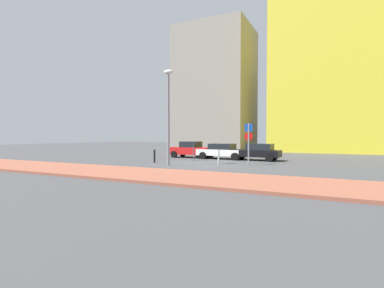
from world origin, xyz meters
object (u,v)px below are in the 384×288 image
Objects in this scene: parked_car_white at (222,151)px; parking_meter at (194,149)px; street_lamp at (168,109)px; traffic_bollard_mid at (219,157)px; parked_car_red at (191,149)px; parked_car_black at (256,152)px; parking_sign_post at (249,139)px; traffic_bollard_near at (154,156)px.

parking_meter is at bearing -111.00° from parked_car_white.
traffic_bollard_mid is (2.88, 2.43, -3.45)m from street_lamp.
traffic_bollard_mid is at bearing -45.39° from parked_car_red.
parked_car_red reaches higher than parked_car_black.
parked_car_black is at bearing 96.15° from parking_sign_post.
parking_meter is at bearing 86.97° from street_lamp.
parked_car_black is 0.63× the size of street_lamp.
street_lamp reaches higher than parked_car_red.
street_lamp reaches higher than parking_sign_post.
parking_meter is at bearing 169.15° from parking_sign_post.
parked_car_black is 4.21× the size of traffic_bollard_near.
parked_car_black is (6.43, -0.34, -0.04)m from parked_car_red.
traffic_bollard_mid is (-2.17, -0.35, -1.35)m from parking_sign_post.
parked_car_black is 4.26m from parking_sign_post.
street_lamp is at bearing -75.75° from parked_car_red.
parked_car_black is at bearing 39.53° from traffic_bollard_near.
parked_car_white reaches higher than traffic_bollard_near.
parked_car_white is (3.29, -0.20, -0.05)m from parked_car_red.
traffic_bollard_mid is (2.68, -1.28, -0.43)m from parking_meter.
parked_car_white is at bearing 130.32° from parking_sign_post.
parked_car_red is 0.94× the size of parked_car_black.
traffic_bollard_mid is at bearing -111.29° from parked_car_black.
parking_sign_post is 6.13m from street_lamp.
parking_meter is 1.40× the size of traffic_bollard_mid.
parking_meter is 3.31m from traffic_bollard_near.
parking_meter reaches higher than traffic_bollard_near.
parked_car_red is 1.34× the size of parking_sign_post.
traffic_bollard_near is at bearing 147.03° from street_lamp.
traffic_bollard_mid is (1.42, -4.57, -0.19)m from parked_car_white.
parked_car_red is 3.30m from parked_car_white.
parking_sign_post reaches higher than parking_meter.
parked_car_white is at bearing 107.23° from traffic_bollard_mid.
parking_sign_post reaches higher than parked_car_black.
parking_meter is at bearing -59.89° from parked_car_red.
street_lamp reaches higher than traffic_bollard_near.
street_lamp is (-5.04, -2.78, 2.11)m from parking_sign_post.
parked_car_black is at bearing -3.03° from parked_car_red.
parked_car_black is 4.76m from traffic_bollard_mid.
street_lamp is at bearing -151.14° from parking_sign_post.
parked_car_white is 1.04× the size of parked_car_black.
parked_car_white is 7.86m from street_lamp.
traffic_bollard_near is (-2.27, -2.36, -0.47)m from parking_meter.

